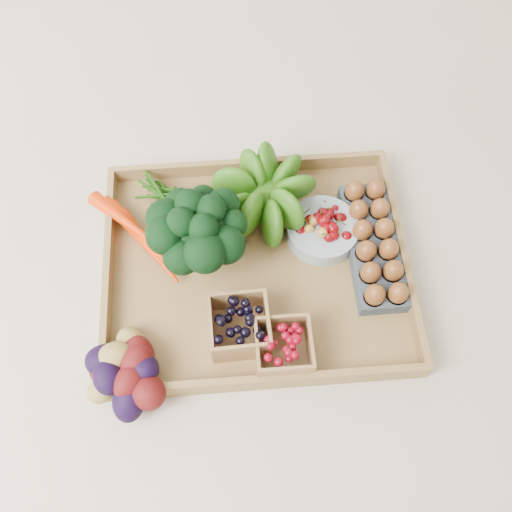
{
  "coord_description": "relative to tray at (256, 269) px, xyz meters",
  "views": [
    {
      "loc": [
        -0.04,
        -0.47,
        0.96
      ],
      "look_at": [
        0.0,
        0.0,
        0.06
      ],
      "focal_mm": 40.0,
      "sensor_mm": 36.0,
      "label": 1
    }
  ],
  "objects": [
    {
      "name": "lettuce",
      "position": [
        0.03,
        0.12,
        0.07
      ],
      "size": [
        0.13,
        0.13,
        0.13
      ],
      "primitive_type": "sphere",
      "color": "#1F590D",
      "rests_on": "tray"
    },
    {
      "name": "cherry_bowl",
      "position": [
        0.13,
        0.06,
        0.03
      ],
      "size": [
        0.14,
        0.14,
        0.04
      ],
      "primitive_type": "cylinder",
      "color": "#8C9EA5",
      "rests_on": "tray"
    },
    {
      "name": "tray",
      "position": [
        0.0,
        0.0,
        0.0
      ],
      "size": [
        0.55,
        0.45,
        0.01
      ],
      "primitive_type": "cube",
      "color": "olive",
      "rests_on": "ground"
    },
    {
      "name": "egg_carton",
      "position": [
        0.22,
        0.02,
        0.02
      ],
      "size": [
        0.09,
        0.26,
        0.03
      ],
      "primitive_type": "cube",
      "rotation": [
        0.0,
        0.0,
        0.01
      ],
      "color": "#3C434C",
      "rests_on": "tray"
    },
    {
      "name": "potatoes",
      "position": [
        -0.23,
        -0.19,
        0.05
      ],
      "size": [
        0.16,
        0.16,
        0.09
      ],
      "primitive_type": null,
      "color": "#410A0A",
      "rests_on": "tray"
    },
    {
      "name": "ground",
      "position": [
        0.0,
        0.0,
        -0.01
      ],
      "size": [
        4.0,
        4.0,
        0.0
      ],
      "primitive_type": "plane",
      "color": "beige",
      "rests_on": "ground"
    },
    {
      "name": "punnet_blackberry",
      "position": [
        -0.04,
        -0.13,
        0.04
      ],
      "size": [
        0.1,
        0.1,
        0.07
      ],
      "primitive_type": "cube",
      "rotation": [
        0.0,
        0.0,
        0.03
      ],
      "color": "black",
      "rests_on": "tray"
    },
    {
      "name": "broccoli",
      "position": [
        -0.1,
        0.02,
        0.07
      ],
      "size": [
        0.17,
        0.17,
        0.13
      ],
      "primitive_type": null,
      "color": "black",
      "rests_on": "tray"
    },
    {
      "name": "punnet_raspberry",
      "position": [
        0.03,
        -0.17,
        0.04
      ],
      "size": [
        0.09,
        0.09,
        0.06
      ],
      "primitive_type": "cube",
      "rotation": [
        0.0,
        0.0,
        0.0
      ],
      "color": "#690411",
      "rests_on": "tray"
    },
    {
      "name": "carrots",
      "position": [
        -0.22,
        0.08,
        0.03
      ],
      "size": [
        0.19,
        0.14,
        0.05
      ],
      "primitive_type": null,
      "color": "red",
      "rests_on": "tray"
    }
  ]
}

